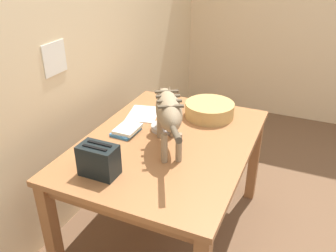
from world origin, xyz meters
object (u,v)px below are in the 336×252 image
object	(u,v)px
book_stack	(127,130)
wicker_basket	(210,110)
cat	(168,111)
magazine	(144,114)
dining_table	(168,152)
saucer_bowl	(165,127)
coffee_mug	(165,119)
toaster	(99,160)

from	to	relation	value
book_stack	wicker_basket	xyz separation A→B (m)	(0.44, -0.41, 0.03)
cat	magazine	distance (m)	0.54
dining_table	saucer_bowl	world-z (taller)	saucer_bowl
saucer_bowl	book_stack	size ratio (longest dim) A/B	0.93
cat	wicker_basket	bearing A→B (deg)	49.14
cat	saucer_bowl	distance (m)	0.31
saucer_bowl	book_stack	distance (m)	0.25
dining_table	cat	world-z (taller)	cat
magazine	saucer_bowl	bearing A→B (deg)	-135.78
coffee_mug	magazine	world-z (taller)	coffee_mug
dining_table	toaster	distance (m)	0.53
dining_table	coffee_mug	size ratio (longest dim) A/B	10.35
cat	magazine	bearing A→B (deg)	105.21
cat	toaster	bearing A→B (deg)	-148.49
cat	toaster	distance (m)	0.48
magazine	book_stack	world-z (taller)	book_stack
dining_table	saucer_bowl	xyz separation A→B (m)	(0.12, 0.08, 0.10)
dining_table	cat	size ratio (longest dim) A/B	2.13
wicker_basket	toaster	distance (m)	0.95
cat	book_stack	xyz separation A→B (m)	(0.05, 0.31, -0.22)
saucer_bowl	toaster	world-z (taller)	toaster
coffee_mug	saucer_bowl	bearing A→B (deg)	180.00
magazine	wicker_basket	bearing A→B (deg)	-83.53
toaster	book_stack	bearing A→B (deg)	11.93
saucer_bowl	book_stack	bearing A→B (deg)	124.28
dining_table	cat	distance (m)	0.33
toaster	wicker_basket	bearing A→B (deg)	-19.28
dining_table	toaster	size ratio (longest dim) A/B	6.76
magazine	wicker_basket	distance (m)	0.47
dining_table	cat	bearing A→B (deg)	-154.60
toaster	saucer_bowl	bearing A→B (deg)	-10.34
saucer_bowl	dining_table	bearing A→B (deg)	-147.69
dining_table	book_stack	distance (m)	0.30
wicker_basket	toaster	xyz separation A→B (m)	(-0.90, 0.31, 0.03)
saucer_bowl	book_stack	world-z (taller)	book_stack
dining_table	book_stack	bearing A→B (deg)	93.29
toaster	dining_table	bearing A→B (deg)	-21.58
coffee_mug	wicker_basket	distance (m)	0.37
wicker_basket	coffee_mug	bearing A→B (deg)	145.68
dining_table	book_stack	world-z (taller)	book_stack
dining_table	saucer_bowl	bearing A→B (deg)	32.31
book_stack	toaster	distance (m)	0.47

